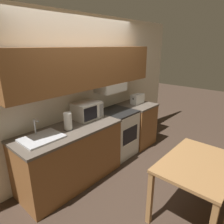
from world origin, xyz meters
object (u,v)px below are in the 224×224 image
object	(u,v)px
toaster	(137,99)
paper_towel_roll	(68,121)
sink_basin	(42,138)
microwave	(87,110)
stove_range	(117,133)
dining_table	(198,170)

from	to	relation	value
toaster	paper_towel_roll	world-z (taller)	paper_towel_roll
sink_basin	toaster	bearing A→B (deg)	0.63
toaster	microwave	bearing A→B (deg)	174.71
stove_range	sink_basin	distance (m)	1.62
stove_range	sink_basin	xyz separation A→B (m)	(-1.56, -0.02, 0.46)
microwave	dining_table	world-z (taller)	microwave
stove_range	toaster	size ratio (longest dim) A/B	2.83
microwave	sink_basin	size ratio (longest dim) A/B	0.86
toaster	paper_towel_roll	bearing A→B (deg)	-178.90
sink_basin	dining_table	size ratio (longest dim) A/B	0.49
microwave	sink_basin	xyz separation A→B (m)	(-0.92, -0.15, -0.12)
stove_range	dining_table	xyz separation A→B (m)	(-0.51, -1.70, 0.20)
sink_basin	paper_towel_roll	world-z (taller)	paper_towel_roll
microwave	paper_towel_roll	xyz separation A→B (m)	(-0.50, -0.16, -0.01)
stove_range	toaster	distance (m)	0.87
stove_range	paper_towel_roll	world-z (taller)	paper_towel_roll
sink_basin	stove_range	bearing A→B (deg)	0.58
paper_towel_roll	dining_table	size ratio (longest dim) A/B	0.24
microwave	dining_table	distance (m)	1.87
toaster	dining_table	distance (m)	2.11
stove_range	toaster	world-z (taller)	toaster
microwave	sink_basin	world-z (taller)	microwave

